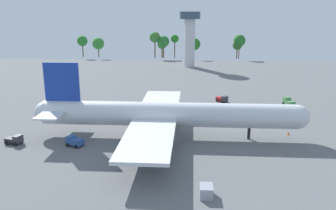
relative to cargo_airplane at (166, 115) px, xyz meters
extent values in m
plane|color=slate|center=(0.44, 0.00, -5.60)|extent=(260.39, 260.39, 0.00)
cylinder|color=silver|center=(0.44, 0.00, 0.09)|extent=(59.85, 5.74, 5.74)
sphere|color=silver|center=(30.37, 0.00, 0.09)|extent=(5.62, 5.62, 5.62)
sphere|color=silver|center=(-29.48, 0.00, 0.09)|extent=(4.88, 4.88, 4.88)
cube|color=#19389E|center=(-24.69, 0.00, 7.55)|extent=(8.38, 0.50, 9.18)
cube|color=silver|center=(-25.89, -4.60, 0.95)|extent=(5.39, 8.61, 0.36)
cube|color=silver|center=(-25.89, 4.60, 0.95)|extent=(5.39, 8.61, 0.36)
cube|color=silver|center=(-2.55, -14.04, -0.77)|extent=(10.17, 24.63, 0.70)
cube|color=silver|center=(-2.55, 14.04, -0.77)|extent=(10.17, 24.63, 0.70)
cylinder|color=gray|center=(-1.55, -10.34, -2.32)|extent=(4.59, 2.41, 2.41)
cylinder|color=gray|center=(-1.55, -19.45, -2.32)|extent=(4.59, 2.41, 2.41)
cylinder|color=gray|center=(-1.55, 10.34, -2.32)|extent=(4.59, 2.41, 2.41)
cylinder|color=gray|center=(-1.55, 19.45, -2.32)|extent=(4.59, 2.41, 2.41)
cylinder|color=black|center=(19.59, 0.00, -4.19)|extent=(0.70, 0.70, 2.83)
cylinder|color=black|center=(-2.55, -3.16, -4.19)|extent=(0.70, 0.70, 2.83)
cylinder|color=black|center=(-2.55, 3.16, -4.19)|extent=(0.70, 0.70, 2.83)
cube|color=#4C8C4C|center=(36.47, 32.39, -4.14)|extent=(2.42, 2.16, 2.03)
cube|color=#4C8C4C|center=(37.13, 30.36, -4.53)|extent=(2.74, 3.14, 1.25)
cylinder|color=black|center=(37.52, 32.73, -5.16)|extent=(0.54, 0.93, 0.89)
cylinder|color=black|center=(35.43, 32.05, -5.16)|extent=(0.54, 0.93, 0.89)
cylinder|color=black|center=(38.34, 30.21, -5.16)|extent=(0.54, 0.93, 0.89)
cylinder|color=black|center=(36.25, 29.53, -5.16)|extent=(0.54, 0.93, 0.89)
cube|color=#333338|center=(16.77, 33.61, -4.37)|extent=(2.44, 2.40, 1.70)
cube|color=#B21E19|center=(15.49, 35.00, -4.69)|extent=(3.16, 3.18, 1.04)
cylinder|color=black|center=(15.92, 32.88, -5.21)|extent=(0.73, 0.76, 0.77)
cylinder|color=black|center=(17.57, 34.41, -5.21)|extent=(0.73, 0.76, 0.77)
cylinder|color=black|center=(14.33, 34.61, -5.21)|extent=(0.73, 0.76, 0.77)
cylinder|color=black|center=(15.99, 36.13, -5.21)|extent=(0.73, 0.76, 0.77)
cube|color=#2D5193|center=(-21.16, -6.58, -4.34)|extent=(2.06, 2.42, 1.73)
cube|color=#2D5193|center=(-19.41, -7.35, -4.53)|extent=(3.09, 2.87, 1.35)
cylinder|color=black|center=(-20.67, -5.58, -5.20)|extent=(0.85, 0.58, 0.80)
cylinder|color=black|center=(-21.56, -7.63, -5.20)|extent=(0.85, 0.58, 0.80)
cylinder|color=black|center=(-18.50, -6.54, -5.20)|extent=(0.85, 0.58, 0.80)
cylinder|color=black|center=(-19.39, -8.58, -5.20)|extent=(0.85, 0.58, 0.80)
cube|color=#333338|center=(-33.18, -7.11, -4.30)|extent=(1.78, 2.37, 1.69)
cube|color=#232328|center=(-34.97, -6.65, -4.68)|extent=(2.87, 2.65, 0.93)
cylinder|color=black|center=(-33.52, -8.21, -5.14)|extent=(0.96, 0.50, 0.92)
cylinder|color=black|center=(-32.95, -5.99, -5.14)|extent=(0.96, 0.50, 0.92)
cylinder|color=black|center=(-35.75, -7.63, -5.14)|extent=(0.96, 0.50, 0.92)
cylinder|color=black|center=(-35.18, -5.41, -5.14)|extent=(0.96, 0.50, 0.92)
cube|color=#999EA8|center=(8.63, -27.33, -4.65)|extent=(2.21, 2.94, 1.90)
cone|color=orange|center=(29.74, 3.73, -5.19)|extent=(0.57, 0.57, 0.81)
cylinder|color=silver|center=(4.33, 107.46, 6.79)|extent=(5.60, 5.60, 24.79)
cylinder|color=#334756|center=(4.33, 107.46, 21.03)|extent=(10.64, 10.64, 3.68)
cylinder|color=#51381E|center=(-63.72, 141.48, -1.48)|extent=(0.64, 0.64, 8.25)
sphere|color=#297A2C|center=(-63.72, 141.48, 4.61)|extent=(6.54, 6.54, 6.54)
cylinder|color=#51381E|center=(-53.54, 141.48, -2.38)|extent=(0.59, 0.59, 6.45)
sphere|color=#348330|center=(-53.54, 141.48, 3.08)|extent=(7.42, 7.42, 7.42)
cylinder|color=#51381E|center=(-17.57, 141.48, -0.22)|extent=(0.72, 0.72, 10.75)
sphere|color=#36732E|center=(-17.57, 141.48, 7.14)|extent=(6.63, 6.63, 6.63)
cylinder|color=#51381E|center=(-13.10, 141.48, -2.25)|extent=(0.80, 0.80, 6.71)
sphere|color=#32722B|center=(-13.10, 141.48, 2.82)|extent=(5.70, 5.70, 5.70)
cylinder|color=#51381E|center=(-12.13, 141.48, -1.54)|extent=(0.66, 0.66, 8.12)
sphere|color=#286E2C|center=(-12.13, 141.48, 4.62)|extent=(7.01, 7.01, 7.01)
cylinder|color=#51381E|center=(-5.20, 141.48, -0.35)|extent=(0.62, 0.62, 10.50)
sphere|color=#217123|center=(-5.20, 141.48, 6.38)|extent=(4.95, 4.95, 4.95)
cylinder|color=#51381E|center=(6.99, 141.48, -2.39)|extent=(0.56, 0.56, 6.43)
sphere|color=#256823|center=(6.99, 141.48, 3.07)|extent=(7.47, 7.47, 7.47)
cylinder|color=#51381E|center=(33.38, 141.48, -2.35)|extent=(0.64, 0.64, 6.51)
sphere|color=#2C5722|center=(33.38, 141.48, 2.65)|extent=(5.81, 5.81, 5.81)
cylinder|color=#51381E|center=(34.60, 141.48, -1.18)|extent=(0.52, 0.52, 8.84)
sphere|color=#246825|center=(34.60, 141.48, 5.42)|extent=(7.28, 7.28, 7.28)
camera|label=1|loc=(5.97, -79.56, 24.17)|focal=37.70mm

